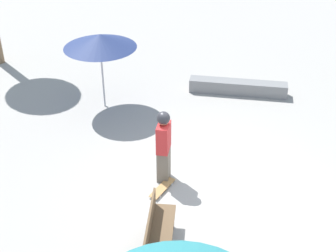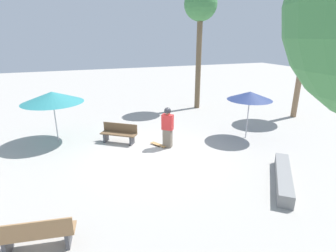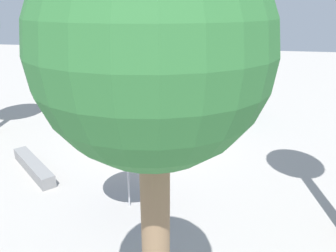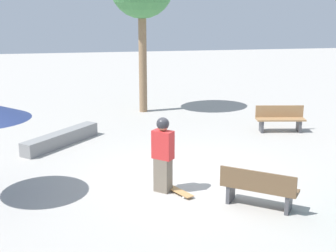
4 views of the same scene
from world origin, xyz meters
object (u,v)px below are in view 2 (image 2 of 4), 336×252
object	(u,v)px
shade_umbrella_navy	(250,96)
palm_tree_left	(200,9)
skateboard	(158,145)
bench_near	(36,234)
skater_main	(168,126)
bench_far	(119,133)
shade_umbrella_teal	(52,97)
concrete_ledge	(283,177)
palm_tree_center_left	(307,29)

from	to	relation	value
shade_umbrella_navy	palm_tree_left	distance (m)	6.96
skateboard	bench_near	xyz separation A→B (m)	(-4.58, 4.32, 0.37)
skater_main	bench_far	world-z (taller)	skater_main
shade_umbrella_teal	palm_tree_left	distance (m)	9.85
bench_near	shade_umbrella_teal	xyz separation A→B (m)	(6.70, -0.28, 1.58)
concrete_ledge	palm_tree_center_left	distance (m)	9.43
skater_main	palm_tree_center_left	size ratio (longest dim) A/B	0.29
skateboard	shade_umbrella_teal	bearing A→B (deg)	34.33
skater_main	shade_umbrella_teal	size ratio (longest dim) A/B	0.67
skater_main	skateboard	xyz separation A→B (m)	(0.23, 0.33, -0.88)
shade_umbrella_teal	skateboard	bearing A→B (deg)	-117.70
skater_main	bench_near	bearing A→B (deg)	84.42
bench_far	shade_umbrella_teal	world-z (taller)	shade_umbrella_teal
skateboard	concrete_ledge	bearing A→B (deg)	-174.88
palm_tree_center_left	skateboard	bearing A→B (deg)	98.54
concrete_ledge	bench_near	xyz separation A→B (m)	(-0.32, 7.09, 0.23)
skater_main	shade_umbrella_navy	xyz separation A→B (m)	(-0.27, -3.79, 1.04)
shade_umbrella_teal	palm_tree_center_left	world-z (taller)	palm_tree_center_left
skateboard	palm_tree_center_left	size ratio (longest dim) A/B	0.13
bench_near	palm_tree_left	bearing A→B (deg)	57.20
skater_main	bench_near	size ratio (longest dim) A/B	1.05
shade_umbrella_teal	palm_tree_left	size ratio (longest dim) A/B	0.36
concrete_ledge	shade_umbrella_teal	bearing A→B (deg)	46.88
palm_tree_left	palm_tree_center_left	size ratio (longest dim) A/B	1.20
bench_far	shade_umbrella_teal	bearing A→B (deg)	12.08
shade_umbrella_teal	palm_tree_center_left	size ratio (longest dim) A/B	0.43
shade_umbrella_navy	shade_umbrella_teal	world-z (taller)	shade_umbrella_teal
palm_tree_left	skateboard	bearing A→B (deg)	139.41
shade_umbrella_teal	palm_tree_left	xyz separation A→B (m)	(3.06, -8.47, 3.99)
skateboard	bench_near	world-z (taller)	bench_near
bench_near	palm_tree_left	world-z (taller)	palm_tree_left
bench_near	bench_far	xyz separation A→B (m)	(5.55, -2.83, 0.00)
skater_main	shade_umbrella_teal	distance (m)	5.08
skateboard	shade_umbrella_teal	xyz separation A→B (m)	(2.12, 4.04, 1.95)
skater_main	concrete_ledge	world-z (taller)	skater_main
skateboard	bench_far	bearing A→B (deg)	28.79
skateboard	bench_far	size ratio (longest dim) A/B	0.52
bench_near	shade_umbrella_navy	size ratio (longest dim) A/B	0.76
palm_tree_left	shade_umbrella_navy	bearing A→B (deg)	176.85
bench_near	shade_umbrella_navy	bearing A→B (deg)	34.89
concrete_ledge	bench_far	bearing A→B (deg)	39.16
shade_umbrella_navy	palm_tree_center_left	xyz separation A→B (m)	(1.82, -4.68, 2.87)
skater_main	concrete_ledge	size ratio (longest dim) A/B	0.70
bench_far	bench_near	bearing A→B (deg)	99.24
shade_umbrella_teal	palm_tree_center_left	distance (m)	13.17
bench_far	palm_tree_center_left	size ratio (longest dim) A/B	0.26
concrete_ledge	bench_far	world-z (taller)	bench_far
skateboard	palm_tree_center_left	world-z (taller)	palm_tree_center_left
skater_main	bench_far	xyz separation A→B (m)	(1.21, 1.82, -0.51)
skater_main	bench_near	xyz separation A→B (m)	(-4.35, 4.65, -0.51)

